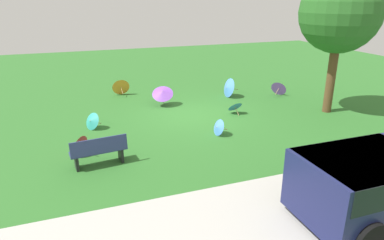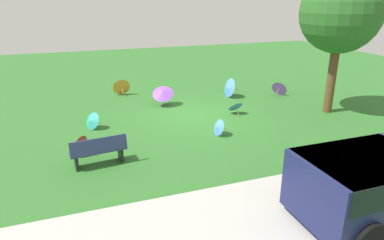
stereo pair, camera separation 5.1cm
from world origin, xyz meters
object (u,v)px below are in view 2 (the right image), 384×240
object	(u,v)px
parasol_blue_1	(218,127)
parasol_purple_0	(280,88)
parasol_blue_0	(235,106)
parasol_teal_1	(92,121)
parasol_red_1	(79,145)
park_bench	(99,151)
parasol_purple_2	(163,92)
parasol_blue_2	(228,88)
parasol_orange_0	(121,86)
shade_tree	(341,13)

from	to	relation	value
parasol_blue_1	parasol_purple_0	bearing A→B (deg)	-143.11
parasol_blue_0	parasol_teal_1	distance (m)	5.79
parasol_blue_0	parasol_teal_1	world-z (taller)	parasol_teal_1
parasol_red_1	park_bench	bearing A→B (deg)	117.99
parasol_red_1	parasol_purple_2	bearing A→B (deg)	-133.31
parasol_blue_2	parasol_orange_0	size ratio (longest dim) A/B	1.11
parasol_blue_0	park_bench	bearing A→B (deg)	26.59
parasol_teal_1	parasol_purple_2	xyz separation A→B (m)	(-3.25, -1.87, 0.30)
parasol_purple_0	parasol_blue_2	xyz separation A→B (m)	(2.55, -0.57, 0.09)
park_bench	parasol_teal_1	bearing A→B (deg)	-90.36
parasol_purple_0	parasol_purple_2	distance (m)	5.93
parasol_red_1	parasol_blue_1	bearing A→B (deg)	-179.98
shade_tree	parasol_teal_1	world-z (taller)	shade_tree
parasol_purple_0	parasol_blue_0	bearing A→B (deg)	28.37
shade_tree	parasol_red_1	xyz separation A→B (m)	(10.17, 0.84, -3.71)
parasol_blue_0	parasol_purple_2	world-z (taller)	parasol_purple_2
park_bench	parasol_purple_2	xyz separation A→B (m)	(-3.26, -4.97, 0.16)
parasol_teal_1	park_bench	bearing A→B (deg)	89.64
parasol_purple_0	parasol_orange_0	world-z (taller)	parasol_orange_0
parasol_blue_2	parasol_teal_1	bearing A→B (deg)	18.42
parasol_purple_2	parasol_red_1	size ratio (longest dim) A/B	1.74
park_bench	parasol_teal_1	world-z (taller)	park_bench
shade_tree	parasol_purple_2	xyz separation A→B (m)	(6.39, -3.16, -3.42)
parasol_blue_1	parasol_blue_0	bearing A→B (deg)	-130.18
parasol_blue_1	shade_tree	bearing A→B (deg)	-171.26
parasol_purple_2	parasol_blue_2	bearing A→B (deg)	-174.43
parasol_orange_0	parasol_blue_1	bearing A→B (deg)	109.94
parasol_blue_1	park_bench	bearing A→B (deg)	13.05
parasol_purple_0	parasol_blue_2	size ratio (longest dim) A/B	0.95
parasol_blue_2	parasol_purple_2	distance (m)	3.39
parasol_teal_1	parasol_red_1	world-z (taller)	parasol_red_1
park_bench	parasol_orange_0	size ratio (longest dim) A/B	1.92
park_bench	parasol_purple_0	bearing A→B (deg)	-152.75
shade_tree	parasol_red_1	world-z (taller)	shade_tree
parasol_blue_1	parasol_purple_0	xyz separation A→B (m)	(-5.01, -3.76, 0.09)
parasol_purple_0	parasol_purple_2	xyz separation A→B (m)	(5.92, -0.24, 0.24)
park_bench	parasol_purple_0	xyz separation A→B (m)	(-9.18, -4.73, -0.08)
park_bench	parasol_orange_0	distance (m)	7.72
parasol_teal_1	parasol_blue_2	bearing A→B (deg)	-161.58
parasol_blue_1	parasol_red_1	distance (m)	4.68
shade_tree	parasol_purple_0	world-z (taller)	shade_tree
parasol_blue_0	parasol_red_1	xyz separation A→B (m)	(6.32, 1.94, -0.01)
parasol_purple_2	parasol_red_1	xyz separation A→B (m)	(3.78, 4.01, -0.29)
parasol_blue_2	parasol_blue_1	bearing A→B (deg)	60.41
parasol_blue_1	parasol_purple_2	size ratio (longest dim) A/B	0.53
parasol_purple_0	parasol_orange_0	xyz separation A→B (m)	(7.39, -2.78, 0.04)
parasol_blue_1	parasol_teal_1	bearing A→B (deg)	-27.18
parasol_purple_0	parasol_purple_2	bearing A→B (deg)	-2.35
shade_tree	parasol_blue_1	world-z (taller)	shade_tree
parasol_blue_2	park_bench	bearing A→B (deg)	38.64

